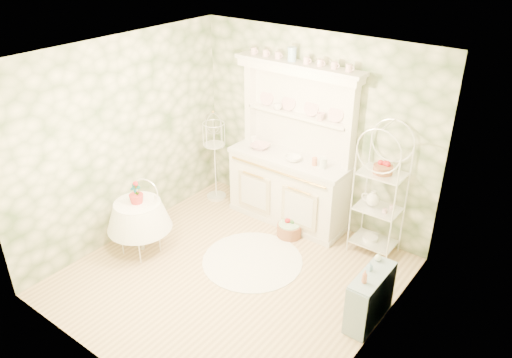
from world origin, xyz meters
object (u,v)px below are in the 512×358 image
Objects in this scene: round_table at (140,225)px; floor_basket at (289,229)px; side_shelf at (370,298)px; kitchen_dresser at (289,148)px; bakers_rack at (379,196)px; cafe_chair at (139,226)px; birdcage_stand at (215,157)px.

round_table reaches higher than floor_basket.
round_table reaches higher than side_shelf.
kitchen_dresser is 1.37× the size of bakers_rack.
round_table is at bearing -122.07° from kitchen_dresser.
bakers_rack is 1.36m from floor_basket.
side_shelf is (0.52, -1.21, -0.55)m from bakers_rack.
side_shelf is at bearing -32.39° from kitchen_dresser.
side_shelf is at bearing 11.46° from round_table.
cafe_chair is 1.74m from birdcage_stand.
side_shelf is 3.01m from cafe_chair.
cafe_chair reaches higher than round_table.
round_table is at bearing -167.28° from side_shelf.
side_shelf is 2.01× the size of floor_basket.
floor_basket is (1.52, -0.21, -0.59)m from birdcage_stand.
side_shelf is 3.31m from birdcage_stand.
bakers_rack is 1.43m from side_shelf.
bakers_rack reaches higher than round_table.
side_shelf is 0.84× the size of cafe_chair.
bakers_rack is at bearing 19.25° from floor_basket.
kitchen_dresser reaches higher than cafe_chair.
round_table is (-2.47, -1.82, -0.46)m from bakers_rack.
floor_basket is (0.27, -0.35, -1.04)m from kitchen_dresser.
birdcage_stand is at bearing 162.77° from side_shelf.
round_table is 2.02m from floor_basket.
birdcage_stand is 1.64m from floor_basket.
birdcage_stand is (-0.18, 1.70, 0.29)m from cafe_chair.
cafe_chair is 2.40× the size of floor_basket.
round_table is 2.24× the size of floor_basket.
birdcage_stand reaches higher than floor_basket.
side_shelf is 1.81m from floor_basket.
kitchen_dresser is 3.39× the size of side_shelf.
floor_basket is at bearing -7.79° from birdcage_stand.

